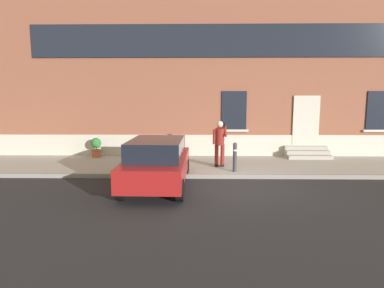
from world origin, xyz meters
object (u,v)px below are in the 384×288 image
Objects in this scene: hatchback_car_red at (157,162)px; planter_charcoal at (149,147)px; person_on_phone at (220,141)px; bollard_near_person at (235,156)px; planter_terracotta at (96,147)px.

planter_charcoal is at bearing 101.73° from hatchback_car_red.
person_on_phone reaches higher than hatchback_car_red.
bollard_near_person reaches higher than planter_terracotta.
hatchback_car_red is 4.77× the size of planter_charcoal.
bollard_near_person is at bearing -25.30° from planter_terracotta.
bollard_near_person is (2.55, 1.50, -0.08)m from hatchback_car_red.
hatchback_car_red is at bearing -125.14° from person_on_phone.
bollard_near_person is at bearing -39.47° from planter_charcoal.
bollard_near_person is 4.48m from planter_charcoal.
planter_terracotta is 2.33m from planter_charcoal.
person_on_phone is at bearing 121.83° from bollard_near_person.
person_on_phone reaches higher than planter_charcoal.
planter_charcoal is (2.32, 0.11, 0.00)m from planter_terracotta.
person_on_phone is (2.07, 2.28, 0.36)m from hatchback_car_red.
person_on_phone is at bearing -34.78° from planter_charcoal.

